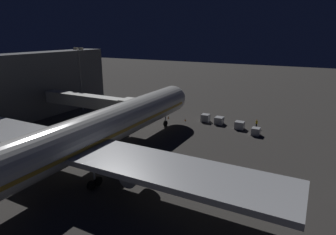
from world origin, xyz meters
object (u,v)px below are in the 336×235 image
object	(u,v)px
apron_floodlight_mast	(80,74)
traffic_cone_nose_port	(185,120)
baggage_container_mid_row	(256,131)
baggage_container_spare	(219,120)
jet_bridge	(96,102)
ground_crew_near_nose_gear	(257,123)
baggage_container_near_belt	(240,125)
traffic_cone_nose_starboard	(168,117)
airliner_at_gate	(62,146)
baggage_container_far_row	(205,118)

from	to	relation	value
apron_floodlight_mast	traffic_cone_nose_port	bearing A→B (deg)	-172.51
baggage_container_mid_row	baggage_container_spare	distance (m)	9.42
jet_bridge	ground_crew_near_nose_gear	bearing A→B (deg)	-153.61
apron_floodlight_mast	ground_crew_near_nose_gear	world-z (taller)	apron_floodlight_mast
baggage_container_mid_row	ground_crew_near_nose_gear	world-z (taller)	ground_crew_near_nose_gear
baggage_container_near_belt	traffic_cone_nose_starboard	world-z (taller)	baggage_container_near_belt
jet_bridge	traffic_cone_nose_port	size ratio (longest dim) A/B	43.74
baggage_container_mid_row	baggage_container_near_belt	bearing A→B (deg)	-30.92
ground_crew_near_nose_gear	traffic_cone_nose_port	distance (m)	15.68
jet_bridge	baggage_container_near_belt	bearing A→B (deg)	-154.96
baggage_container_spare	traffic_cone_nose_port	world-z (taller)	baggage_container_spare
ground_crew_near_nose_gear	apron_floodlight_mast	bearing A→B (deg)	7.99
traffic_cone_nose_starboard	baggage_container_mid_row	bearing A→B (deg)	174.05
airliner_at_gate	traffic_cone_nose_starboard	distance (m)	34.05
baggage_container_far_row	traffic_cone_nose_starboard	world-z (taller)	baggage_container_far_row
baggage_container_spare	traffic_cone_nose_starboard	distance (m)	12.07
baggage_container_far_row	ground_crew_near_nose_gear	distance (m)	11.28
baggage_container_mid_row	baggage_container_spare	world-z (taller)	baggage_container_spare
ground_crew_near_nose_gear	traffic_cone_nose_starboard	bearing A→B (deg)	6.94
baggage_container_near_belt	traffic_cone_nose_port	world-z (taller)	baggage_container_near_belt
baggage_container_spare	traffic_cone_nose_port	bearing A→B (deg)	10.90
apron_floodlight_mast	traffic_cone_nose_port	world-z (taller)	apron_floodlight_mast
baggage_container_mid_row	traffic_cone_nose_starboard	size ratio (longest dim) A/B	3.03
baggage_container_far_row	baggage_container_spare	world-z (taller)	baggage_container_far_row
jet_bridge	baggage_container_spare	world-z (taller)	jet_bridge
baggage_container_spare	traffic_cone_nose_starboard	world-z (taller)	baggage_container_spare
jet_bridge	baggage_container_near_belt	size ratio (longest dim) A/B	13.14
jet_bridge	baggage_container_mid_row	xyz separation A→B (m)	(-31.26, -10.55, -4.70)
baggage_container_near_belt	baggage_container_far_row	size ratio (longest dim) A/B	1.06
baggage_container_mid_row	traffic_cone_nose_port	distance (m)	16.42
airliner_at_gate	ground_crew_near_nose_gear	size ratio (longest dim) A/B	37.80
baggage_container_near_belt	ground_crew_near_nose_gear	world-z (taller)	ground_crew_near_nose_gear
baggage_container_mid_row	traffic_cone_nose_starboard	xyz separation A→B (m)	(20.67, -2.15, -0.45)
traffic_cone_nose_starboard	baggage_container_spare	bearing A→B (deg)	-173.05
baggage_container_mid_row	traffic_cone_nose_starboard	distance (m)	20.78
ground_crew_near_nose_gear	baggage_container_near_belt	bearing A→B (deg)	37.18
baggage_container_spare	airliner_at_gate	bearing A→B (deg)	74.42
baggage_container_near_belt	baggage_container_spare	bearing A→B (deg)	-15.24
jet_bridge	ground_crew_near_nose_gear	distance (m)	34.30
baggage_container_far_row	apron_floodlight_mast	bearing A→B (deg)	9.71
jet_bridge	traffic_cone_nose_starboard	size ratio (longest dim) A/B	43.74
baggage_container_near_belt	baggage_container_mid_row	size ratio (longest dim) A/B	1.10
apron_floodlight_mast	baggage_container_spare	distance (m)	36.67
traffic_cone_nose_port	jet_bridge	bearing A→B (deg)	40.26
baggage_container_near_belt	baggage_container_far_row	world-z (taller)	baggage_container_far_row
baggage_container_spare	traffic_cone_nose_port	size ratio (longest dim) A/B	3.45
baggage_container_spare	baggage_container_mid_row	bearing A→B (deg)	157.44
baggage_container_far_row	baggage_container_spare	bearing A→B (deg)	173.96
traffic_cone_nose_port	airliner_at_gate	bearing A→B (deg)	86.25
traffic_cone_nose_starboard	apron_floodlight_mast	bearing A→B (deg)	8.89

